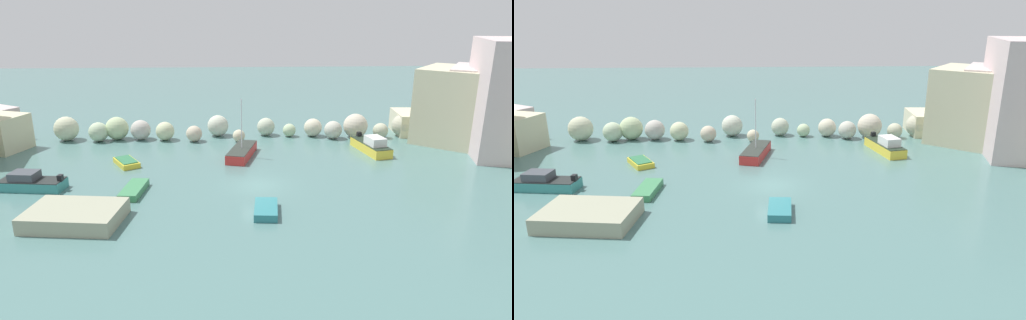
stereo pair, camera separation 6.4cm
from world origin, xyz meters
The scene contains 10 objects.
cove_water centered at (0.00, 0.00, 0.00)m, with size 160.00×160.00×0.00m, color slate.
cliff_headland_right centered at (25.24, 9.21, 4.26)m, with size 22.41×23.00×12.07m.
rock_breakwater centered at (-2.23, 14.44, 1.12)m, with size 39.18×4.38×2.63m.
stone_dock centered at (-12.47, -6.26, 0.53)m, with size 6.03×4.25×1.06m, color #9A9D83.
moored_boat_0 centered at (-9.65, -1.15, 0.27)m, with size 1.76×3.87×0.54m.
moored_boat_1 centered at (-1.16, 7.71, 0.47)m, with size 3.17×5.97×5.59m.
moored_boat_2 centered at (11.70, 8.58, 0.64)m, with size 2.87×5.76×1.71m.
moored_boat_3 centered at (0.25, -5.37, 0.28)m, with size 1.85×3.29×0.55m.
moored_boat_4 centered at (-11.67, 5.70, 0.26)m, with size 2.89×3.41×0.54m.
moored_boat_5 centered at (-17.87, 0.06, 0.56)m, with size 5.21×2.48×1.44m.
Camera 1 is at (-1.94, -34.81, 13.53)m, focal length 32.58 mm.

